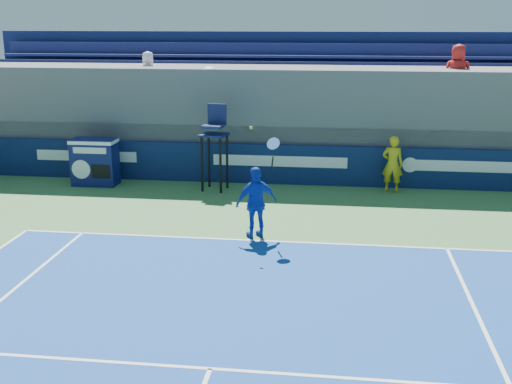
# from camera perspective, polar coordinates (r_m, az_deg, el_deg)

# --- Properties ---
(ball_person) EXTENTS (0.63, 0.45, 1.63)m
(ball_person) POSITION_cam_1_polar(r_m,az_deg,el_deg) (18.61, 12.04, 2.43)
(ball_person) COLOR gold
(ball_person) RESTS_ON apron
(back_hoarding) EXTENTS (20.40, 0.21, 1.20)m
(back_hoarding) POSITION_cam_1_polar(r_m,az_deg,el_deg) (19.22, 2.14, 2.46)
(back_hoarding) COLOR #0C1944
(back_hoarding) RESTS_ON ground
(match_clock) EXTENTS (1.32, 0.74, 1.40)m
(match_clock) POSITION_cam_1_polar(r_m,az_deg,el_deg) (19.65, -14.14, 2.72)
(match_clock) COLOR #101650
(match_clock) RESTS_ON ground
(umpire_chair) EXTENTS (0.81, 0.81, 2.48)m
(umpire_chair) POSITION_cam_1_polar(r_m,az_deg,el_deg) (18.37, -3.70, 4.81)
(umpire_chair) COLOR black
(umpire_chair) RESTS_ON ground
(tennis_player) EXTENTS (1.04, 0.81, 2.57)m
(tennis_player) POSITION_cam_1_polar(r_m,az_deg,el_deg) (14.38, 0.04, -0.92)
(tennis_player) COLOR #1437A7
(tennis_player) RESTS_ON apron
(stadium_seating) EXTENTS (21.00, 4.05, 4.40)m
(stadium_seating) POSITION_cam_1_polar(r_m,az_deg,el_deg) (21.00, 2.68, 6.98)
(stadium_seating) COLOR #55555A
(stadium_seating) RESTS_ON ground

